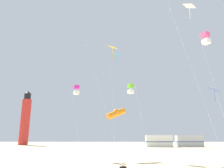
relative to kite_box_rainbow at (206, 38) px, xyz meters
The scene contains 11 objects.
kite_box_rainbow is the anchor object (origin of this frame).
kite_box_lime 9.60m from the kite_box_rainbow, 139.32° to the left, with size 2.22×2.22×8.48m.
kite_diamond_cyan 12.30m from the kite_box_rainbow, 133.47° to the left, with size 1.55×1.55×13.77m.
kite_tube_orange 12.28m from the kite_box_rainbow, 144.14° to the left, with size 3.27×3.07×5.78m.
kite_box_magenta 15.87m from the kite_box_rainbow, 150.36° to the left, with size 1.36×1.30×8.78m.
kite_diamond_gold 9.16m from the kite_box_rainbow, 167.76° to the left, with size 3.50×3.30×11.74m.
kite_diamond_white 3.63m from the kite_box_rainbow, 131.96° to the right, with size 2.76×2.68×13.54m.
kite_diamond_blue 5.41m from the kite_box_rainbow, 59.72° to the left, with size 2.61×2.19×7.26m.
lighthouse_distant 60.40m from the kite_box_rainbow, 127.29° to the left, with size 2.80×2.80×16.80m.
rv_van_white 37.16m from the kite_box_rainbow, 86.31° to the left, with size 6.55×2.68×2.80m.
rv_van_silver 38.87m from the kite_box_rainbow, 74.69° to the left, with size 6.51×2.53×2.80m.
Camera 1 is at (-0.57, -6.82, 2.42)m, focal length 33.98 mm.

